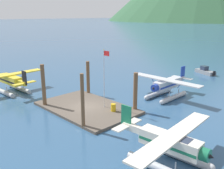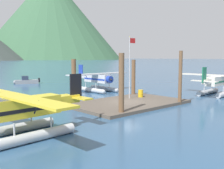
# 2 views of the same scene
# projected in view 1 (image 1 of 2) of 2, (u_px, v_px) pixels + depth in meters

# --- Properties ---
(ground_plane) EXTENTS (1200.00, 1200.00, 0.00)m
(ground_plane) POSITION_uv_depth(u_px,v_px,m) (87.00, 109.00, 30.91)
(ground_plane) COLOR #2D5175
(dock_platform) EXTENTS (12.16, 7.70, 0.30)m
(dock_platform) POSITION_uv_depth(u_px,v_px,m) (87.00, 108.00, 30.87)
(dock_platform) COLOR brown
(dock_platform) RESTS_ON ground
(piling_near_left) EXTENTS (0.48, 0.48, 5.40)m
(piling_near_left) POSITION_uv_depth(u_px,v_px,m) (44.00, 86.00, 30.89)
(piling_near_left) COLOR brown
(piling_near_left) RESTS_ON ground
(piling_near_right) EXTENTS (0.37, 0.37, 5.72)m
(piling_near_right) POSITION_uv_depth(u_px,v_px,m) (83.00, 102.00, 24.87)
(piling_near_right) COLOR brown
(piling_near_right) RESTS_ON ground
(piling_far_left) EXTENTS (0.48, 0.48, 4.85)m
(piling_far_left) POSITION_uv_depth(u_px,v_px,m) (88.00, 78.00, 35.83)
(piling_far_left) COLOR brown
(piling_far_left) RESTS_ON ground
(piling_far_right) EXTENTS (0.50, 0.50, 4.72)m
(piling_far_right) POSITION_uv_depth(u_px,v_px,m) (135.00, 92.00, 29.56)
(piling_far_right) COLOR brown
(piling_far_right) RESTS_ON ground
(flagpole) EXTENTS (0.95, 0.10, 7.06)m
(flagpole) POSITION_uv_depth(u_px,v_px,m) (105.00, 73.00, 29.45)
(flagpole) COLOR silver
(flagpole) RESTS_ON dock_platform
(fuel_drum) EXTENTS (0.62, 0.62, 0.88)m
(fuel_drum) POSITION_uv_depth(u_px,v_px,m) (113.00, 107.00, 29.26)
(fuel_drum) COLOR gold
(fuel_drum) RESTS_ON dock_platform
(seaplane_yellow_port_aft) EXTENTS (7.98, 10.46, 3.84)m
(seaplane_yellow_port_aft) POSITION_uv_depth(u_px,v_px,m) (11.00, 82.00, 37.10)
(seaplane_yellow_port_aft) COLOR #B7BABF
(seaplane_yellow_port_aft) RESTS_ON ground
(seaplane_silver_bow_right) EXTENTS (10.40, 7.98, 3.84)m
(seaplane_silver_bow_right) POSITION_uv_depth(u_px,v_px,m) (166.00, 87.00, 34.66)
(seaplane_silver_bow_right) COLOR #B7BABF
(seaplane_silver_bow_right) RESTS_ON ground
(seaplane_cream_stbd_aft) EXTENTS (7.97, 10.48, 3.84)m
(seaplane_cream_stbd_aft) POSITION_uv_depth(u_px,v_px,m) (170.00, 147.00, 18.95)
(seaplane_cream_stbd_aft) COLOR #B7BABF
(seaplane_cream_stbd_aft) RESTS_ON ground
(boat_grey_open_north) EXTENTS (4.66, 2.90, 1.50)m
(boat_grey_open_north) POSITION_uv_depth(u_px,v_px,m) (205.00, 71.00, 49.10)
(boat_grey_open_north) COLOR gray
(boat_grey_open_north) RESTS_ON ground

